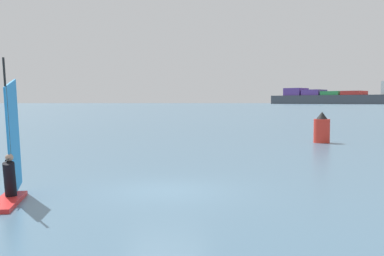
% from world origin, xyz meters
% --- Properties ---
extents(ground_plane, '(4000.00, 4000.00, 0.00)m').
position_xyz_m(ground_plane, '(0.00, 0.00, 0.00)').
color(ground_plane, '#476B84').
extents(windsurfer, '(1.38, 3.12, 4.01)m').
position_xyz_m(windsurfer, '(-4.03, -2.05, 0.95)').
color(windsurfer, red).
rests_on(windsurfer, ground_plane).
extents(cargo_ship, '(167.18, 125.65, 33.98)m').
position_xyz_m(cargo_ship, '(88.87, 617.76, 8.68)').
color(cargo_ship, '#3F444C').
rests_on(cargo_ship, ground_plane).
extents(channel_buoy, '(1.09, 1.09, 2.12)m').
position_xyz_m(channel_buoy, '(6.79, 18.39, 0.95)').
color(channel_buoy, red).
rests_on(channel_buoy, ground_plane).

